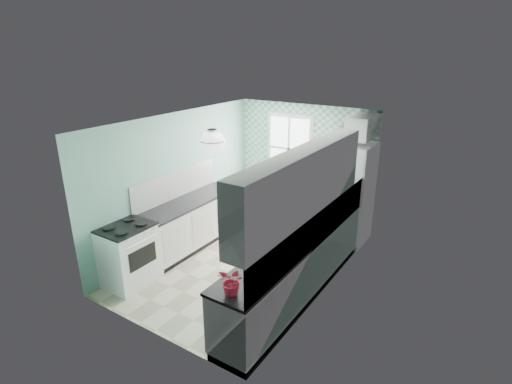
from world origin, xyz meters
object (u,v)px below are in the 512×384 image
Objects in this scene: sink at (325,218)px; potted_plant at (232,282)px; stove at (129,254)px; microwave at (352,136)px; fruit_bowl at (261,268)px; ceiling_light at (213,142)px; fridge at (347,193)px.

potted_plant is (-0.00, -2.56, 0.18)m from sink.
stove is 4.34m from microwave.
microwave is at bearing 91.60° from fruit_bowl.
potted_plant reaches higher than stove.
fruit_bowl is at bearing -26.93° from ceiling_light.
ceiling_light is 0.18× the size of fridge.
potted_plant is at bearing -45.49° from ceiling_light.
microwave is at bearing 66.93° from ceiling_light.
sink reaches higher than fruit_bowl.
ceiling_light is at bearing 27.84° from stove.
stove is 2.53m from potted_plant.
fruit_bowl is 0.81× the size of potted_plant.
fridge is at bearing 91.35° from potted_plant.
fruit_bowl is at bearing 94.38° from microwave.
ceiling_light reaches higher than microwave.
sink is at bearing 89.89° from fruit_bowl.
potted_plant is at bearing 94.13° from microwave.
fruit_bowl is (-0.00, -1.95, 0.04)m from sink.
fridge reaches higher than potted_plant.
fridge reaches higher than sink.
stove is 1.95× the size of microwave.
ceiling_light is at bearing -128.42° from sink.
stove is (-2.31, -3.32, -0.46)m from fridge.
potted_plant is at bearing -90.00° from fruit_bowl.
sink reaches higher than potted_plant.
potted_plant is (0.09, -3.83, 0.15)m from fridge.
sink is 2.57m from potted_plant.
ceiling_light reaches higher than stove.
ceiling_light reaches higher than sink.
sink is at bearing 97.03° from microwave.
fridge is 3.22m from fruit_bowl.
microwave reaches higher than fruit_bowl.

